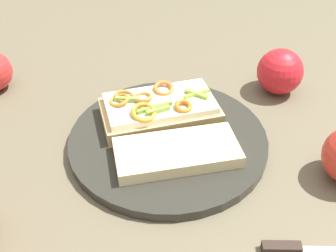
% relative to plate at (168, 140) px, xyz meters
% --- Properties ---
extents(ground_plane, '(2.00, 2.00, 0.00)m').
position_rel_plate_xyz_m(ground_plane, '(0.00, 0.00, -0.01)').
color(ground_plane, brown).
rests_on(ground_plane, ground).
extents(plate, '(0.30, 0.30, 0.02)m').
position_rel_plate_xyz_m(plate, '(0.00, 0.00, 0.00)').
color(plate, '#2A2923').
rests_on(plate, ground_plane).
extents(sandwich, '(0.20, 0.13, 0.05)m').
position_rel_plate_xyz_m(sandwich, '(0.01, 0.05, 0.03)').
color(sandwich, tan).
rests_on(sandwich, plate).
extents(bread_slice_side, '(0.19, 0.12, 0.02)m').
position_rel_plate_xyz_m(bread_slice_side, '(-0.01, -0.05, 0.02)').
color(bread_slice_side, beige).
rests_on(bread_slice_side, plate).
extents(apple_0, '(0.11, 0.11, 0.08)m').
position_rel_plate_xyz_m(apple_0, '(0.24, 0.04, 0.03)').
color(apple_0, red).
rests_on(apple_0, ground_plane).
extents(knife, '(0.12, 0.07, 0.01)m').
position_rel_plate_xyz_m(knife, '(0.05, -0.24, -0.00)').
color(knife, silver).
rests_on(knife, ground_plane).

